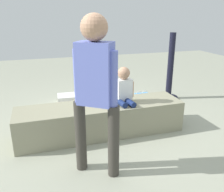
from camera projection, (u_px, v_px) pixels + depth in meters
name	position (u px, v px, depth m)	size (l,w,h in m)	color
ground_plane	(101.00, 133.00, 3.30)	(12.00, 12.00, 0.00)	#999C88
concrete_ledge	(101.00, 119.00, 3.23)	(2.19, 0.53, 0.41)	gray
child_seated	(124.00, 87.00, 3.16)	(0.28, 0.33, 0.48)	navy
adult_standing	(95.00, 84.00, 2.20)	(0.40, 0.34, 1.56)	#37332E
cake_plate	(100.00, 102.00, 3.19)	(0.22, 0.22, 0.07)	white
gift_bag	(141.00, 102.00, 4.01)	(0.23, 0.09, 0.35)	#4C99E0
railing_post	(170.00, 74.00, 4.47)	(0.36, 0.36, 1.23)	black
water_bottle_near_gift	(41.00, 120.00, 3.44)	(0.07, 0.07, 0.23)	silver
water_bottle_far_side	(97.00, 97.00, 4.46)	(0.07, 0.07, 0.18)	silver
party_cup_red	(114.00, 96.00, 4.60)	(0.08, 0.08, 0.11)	red
cake_box_white	(67.00, 99.00, 4.39)	(0.34, 0.32, 0.14)	white
handbag_black_leather	(98.00, 102.00, 4.08)	(0.33, 0.12, 0.36)	black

